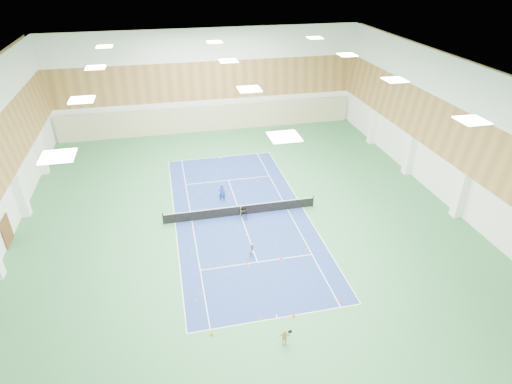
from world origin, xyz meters
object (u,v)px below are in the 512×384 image
coach (222,193)px  child_apron (284,337)px  child_court (253,250)px  tennis_net (241,210)px  ball_cart (244,214)px

coach → child_apron: coach is taller
child_court → child_apron: 8.13m
tennis_net → coach: 2.93m
tennis_net → ball_cart: bearing=-76.7°
child_court → ball_cart: (0.35, 5.12, -0.13)m
child_apron → ball_cart: size_ratio=1.23×
tennis_net → child_apron: (-0.14, -13.85, -0.00)m
coach → ball_cart: 3.55m
coach → tennis_net: bearing=114.0°
tennis_net → ball_cart: tennis_net is taller
child_apron → ball_cart: child_apron is taller
child_apron → child_court: bearing=101.1°
ball_cart → child_court: bearing=-87.3°
coach → child_court: bearing=97.0°
child_court → child_apron: (0.06, -8.13, -0.03)m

